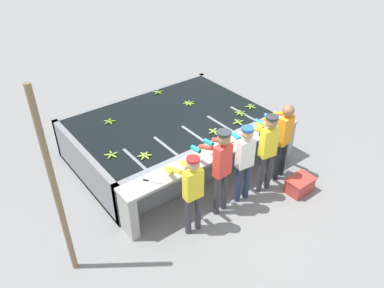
{
  "coord_description": "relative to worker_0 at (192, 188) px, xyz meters",
  "views": [
    {
      "loc": [
        -3.97,
        -4.1,
        4.97
      ],
      "look_at": [
        0.0,
        1.03,
        0.64
      ],
      "focal_mm": 35.0,
      "sensor_mm": 36.0,
      "label": 1
    }
  ],
  "objects": [
    {
      "name": "ground_plane",
      "position": [
        1.08,
        0.36,
        -0.95
      ],
      "size": [
        80.0,
        80.0,
        0.0
      ],
      "primitive_type": "plane",
      "color": "gray",
      "rests_on": "ground"
    },
    {
      "name": "wash_tank",
      "position": [
        1.08,
        2.21,
        -0.49
      ],
      "size": [
        4.19,
        2.84,
        0.92
      ],
      "color": "gray",
      "rests_on": "ground"
    },
    {
      "name": "work_ledge",
      "position": [
        1.08,
        0.59,
        -0.3
      ],
      "size": [
        4.19,
        0.45,
        0.92
      ],
      "color": "#9E9E99",
      "rests_on": "ground"
    },
    {
      "name": "worker_0",
      "position": [
        0.0,
        0.0,
        0.0
      ],
      "size": [
        0.44,
        0.72,
        1.57
      ],
      "color": "#38383D",
      "rests_on": "ground"
    },
    {
      "name": "worker_1",
      "position": [
        0.7,
        0.07,
        0.13
      ],
      "size": [
        0.44,
        0.74,
        1.75
      ],
      "color": "#38383D",
      "rests_on": "ground"
    },
    {
      "name": "worker_2",
      "position": [
        1.25,
        0.07,
        0.04
      ],
      "size": [
        0.46,
        0.74,
        1.63
      ],
      "color": "navy",
      "rests_on": "ground"
    },
    {
      "name": "worker_3",
      "position": [
        1.81,
        0.01,
        0.08
      ],
      "size": [
        0.48,
        0.74,
        1.69
      ],
      "color": "#38383D",
      "rests_on": "ground"
    },
    {
      "name": "worker_4",
      "position": [
        2.35,
        0.09,
        0.08
      ],
      "size": [
        0.46,
        0.74,
        1.7
      ],
      "color": "#1E2328",
      "rests_on": "ground"
    },
    {
      "name": "banana_bunch_floating_0",
      "position": [
        -0.6,
        1.68,
        -0.01
      ],
      "size": [
        0.27,
        0.28,
        0.08
      ],
      "color": "#93BC3D",
      "rests_on": "wash_tank"
    },
    {
      "name": "banana_bunch_floating_1",
      "position": [
        2.11,
        1.1,
        -0.01
      ],
      "size": [
        0.28,
        0.28,
        0.08
      ],
      "color": "#93BC3D",
      "rests_on": "wash_tank"
    },
    {
      "name": "banana_bunch_floating_2",
      "position": [
        1.46,
        1.13,
        -0.01
      ],
      "size": [
        0.27,
        0.28,
        0.08
      ],
      "color": "#93BC3D",
      "rests_on": "wash_tank"
    },
    {
      "name": "banana_bunch_floating_3",
      "position": [
        1.56,
        3.38,
        -0.01
      ],
      "size": [
        0.27,
        0.27,
        0.08
      ],
      "color": "#7FAD33",
      "rests_on": "wash_tank"
    },
    {
      "name": "banana_bunch_floating_4",
      "position": [
        2.42,
        1.36,
        -0.01
      ],
      "size": [
        0.28,
        0.26,
        0.08
      ],
      "color": "#75A333",
      "rests_on": "wash_tank"
    },
    {
      "name": "banana_bunch_floating_5",
      "position": [
        1.8,
        2.44,
        -0.01
      ],
      "size": [
        0.28,
        0.28,
        0.08
      ],
      "color": "#7FAD33",
      "rests_on": "wash_tank"
    },
    {
      "name": "banana_bunch_floating_6",
      "position": [
        2.82,
        1.44,
        -0.01
      ],
      "size": [
        0.27,
        0.28,
        0.08
      ],
      "color": "#75A333",
      "rests_on": "wash_tank"
    },
    {
      "name": "banana_bunch_floating_7",
      "position": [
        -0.12,
        1.28,
        -0.01
      ],
      "size": [
        0.27,
        0.28,
        0.08
      ],
      "color": "#9EC642",
      "rests_on": "wash_tank"
    },
    {
      "name": "banana_bunch_floating_8",
      "position": [
        -0.06,
        2.81,
        -0.01
      ],
      "size": [
        0.28,
        0.27,
        0.08
      ],
      "color": "#75A333",
      "rests_on": "wash_tank"
    },
    {
      "name": "knife_0",
      "position": [
        2.17,
        0.54,
        -0.02
      ],
      "size": [
        0.28,
        0.25,
        0.02
      ],
      "color": "silver",
      "rests_on": "work_ledge"
    },
    {
      "name": "knife_1",
      "position": [
        -0.44,
        0.6,
        -0.02
      ],
      "size": [
        0.24,
        0.3,
        0.02
      ],
      "color": "silver",
      "rests_on": "work_ledge"
    },
    {
      "name": "crate",
      "position": [
        2.31,
        -0.51,
        -0.78
      ],
      "size": [
        0.55,
        0.39,
        0.32
      ],
      "color": "#B73D33",
      "rests_on": "ground"
    },
    {
      "name": "support_post_left",
      "position": [
        -1.98,
        0.5,
        0.65
      ],
      "size": [
        0.09,
        0.09,
        3.2
      ],
      "color": "#846647",
      "rests_on": "ground"
    }
  ]
}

